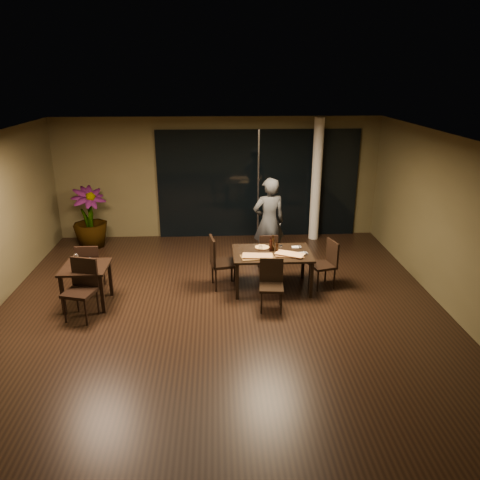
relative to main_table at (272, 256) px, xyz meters
name	(u,v)px	position (x,y,z in m)	size (l,w,h in m)	color
ground	(221,309)	(-1.00, -0.80, -0.68)	(8.00, 8.00, 0.00)	black
wall_back	(218,178)	(-1.00, 3.25, 0.82)	(8.00, 0.10, 3.00)	#494227
wall_front	(225,377)	(-1.00, -4.85, 0.82)	(8.00, 0.10, 3.00)	#494227
wall_right	(454,226)	(3.05, -0.80, 0.82)	(0.10, 8.00, 3.00)	#494227
ceiling	(218,138)	(-1.00, -0.80, 2.34)	(8.00, 8.00, 0.04)	silver
window_panel	(258,184)	(0.00, 3.16, 0.67)	(5.00, 0.06, 2.70)	black
column	(316,180)	(1.40, 2.85, 0.82)	(0.24, 0.24, 3.00)	silver
main_table	(272,256)	(0.00, 0.00, 0.00)	(1.50, 1.00, 0.75)	black
side_table	(86,273)	(-3.40, -0.50, -0.05)	(0.80, 0.80, 0.75)	black
chair_main_far	(268,251)	(0.01, 0.81, -0.20)	(0.41, 0.41, 0.84)	black
chair_main_near	(271,282)	(-0.10, -0.79, -0.17)	(0.46, 0.46, 0.90)	black
chair_main_left	(219,260)	(-1.02, 0.11, -0.10)	(0.55, 0.55, 1.04)	black
chair_main_right	(327,261)	(1.08, 0.05, -0.15)	(0.53, 0.53, 0.94)	black
chair_side_far	(90,265)	(-3.49, 0.09, -0.15)	(0.44, 0.44, 0.95)	black
chair_side_near	(82,285)	(-3.36, -0.94, -0.10)	(0.60, 0.60, 1.04)	black
diner	(269,222)	(0.07, 1.24, 0.29)	(0.65, 0.44, 1.93)	#292B2D
potted_plant	(90,218)	(-4.07, 2.53, 0.05)	(0.79, 0.79, 1.45)	#1D531B
pizza_board_left	(257,257)	(-0.30, -0.23, 0.08)	(0.62, 0.31, 0.01)	#473016
pizza_board_right	(290,255)	(0.31, -0.17, 0.08)	(0.55, 0.27, 0.01)	#4C2E18
oblong_pizza_left	(257,256)	(-0.30, -0.23, 0.10)	(0.54, 0.25, 0.02)	maroon
oblong_pizza_right	(290,254)	(0.31, -0.17, 0.10)	(0.51, 0.24, 0.02)	maroon
round_pizza	(262,247)	(-0.17, 0.25, 0.08)	(0.27, 0.27, 0.01)	red
bottle_a	(271,244)	(-0.02, 0.08, 0.22)	(0.06, 0.06, 0.29)	black
bottle_b	(277,246)	(0.09, -0.01, 0.20)	(0.06, 0.06, 0.25)	black
bottle_c	(273,243)	(0.02, 0.09, 0.23)	(0.07, 0.07, 0.32)	black
tumbler_left	(260,248)	(-0.21, 0.12, 0.12)	(0.07, 0.07, 0.09)	white
tumbler_right	(281,248)	(0.18, 0.14, 0.12)	(0.07, 0.07, 0.08)	white
napkin_near	(303,253)	(0.57, -0.09, 0.08)	(0.18, 0.10, 0.01)	white
napkin_far	(296,247)	(0.51, 0.24, 0.08)	(0.18, 0.10, 0.01)	white
wine_glass_a	(76,259)	(-3.57, -0.40, 0.17)	(0.09, 0.09, 0.20)	white
wine_glass_b	(90,263)	(-3.28, -0.58, 0.17)	(0.08, 0.08, 0.19)	white
side_napkin	(85,270)	(-3.35, -0.69, 0.08)	(0.18, 0.11, 0.01)	white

